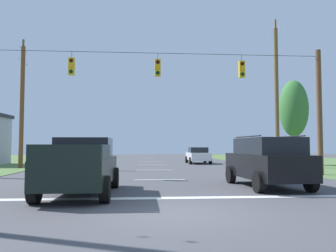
{
  "coord_description": "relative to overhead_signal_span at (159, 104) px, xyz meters",
  "views": [
    {
      "loc": [
        -0.9,
        -8.61,
        1.66
      ],
      "look_at": [
        0.58,
        10.84,
        2.78
      ],
      "focal_mm": 36.99,
      "sensor_mm": 36.0,
      "label": 1
    }
  ],
  "objects": [
    {
      "name": "suv_black",
      "position": [
        4.1,
        -5.36,
        -2.92
      ],
      "size": [
        2.41,
        4.89,
        2.05
      ],
      "color": "black",
      "rests_on": "ground"
    },
    {
      "name": "lane_dash_2",
      "position": [
        -0.03,
        11.57,
        -3.98
      ],
      "size": [
        2.5,
        0.15,
        0.01
      ],
      "primitive_type": "cube",
      "rotation": [
        0.0,
        0.0,
        1.57
      ],
      "color": "white",
      "rests_on": "ground"
    },
    {
      "name": "lane_dash_3",
      "position": [
        -0.03,
        17.05,
        -3.98
      ],
      "size": [
        2.5,
        0.15,
        0.01
      ],
      "primitive_type": "cube",
      "rotation": [
        0.0,
        0.0,
        1.57
      ],
      "color": "white",
      "rests_on": "ground"
    },
    {
      "name": "stop_bar_stripe",
      "position": [
        -0.03,
        -7.9,
        -3.98
      ],
      "size": [
        16.07,
        0.45,
        0.01
      ],
      "primitive_type": "cube",
      "color": "white",
      "rests_on": "ground"
    },
    {
      "name": "pickup_truck",
      "position": [
        -2.99,
        -6.83,
        -3.02
      ],
      "size": [
        2.28,
        5.4,
        1.95
      ],
      "color": "black",
      "rests_on": "ground"
    },
    {
      "name": "lane_dash_1",
      "position": [
        -0.03,
        4.98,
        -3.98
      ],
      "size": [
        2.5,
        0.15,
        0.01
      ],
      "primitive_type": "cube",
      "rotation": [
        0.0,
        0.0,
        1.57
      ],
      "color": "white",
      "rests_on": "ground"
    },
    {
      "name": "utility_pole_near_left",
      "position": [
        -9.93,
        7.63,
        0.84
      ],
      "size": [
        0.32,
        1.86,
        9.74
      ],
      "color": "brown",
      "rests_on": "ground"
    },
    {
      "name": "tree_roadside_right",
      "position": [
        12.2,
        9.9,
        0.86
      ],
      "size": [
        2.46,
        2.46,
        7.35
      ],
      "color": "brown",
      "rests_on": "ground"
    },
    {
      "name": "utility_pole_mid_right",
      "position": [
        9.51,
        6.94,
        1.6
      ],
      "size": [
        0.32,
        1.85,
        11.57
      ],
      "color": "brown",
      "rests_on": "ground"
    },
    {
      "name": "ground_plane",
      "position": [
        -0.03,
        -10.38,
        -3.98
      ],
      "size": [
        120.0,
        120.0,
        0.0
      ],
      "primitive_type": "plane",
      "color": "#47474C"
    },
    {
      "name": "overhead_signal_span",
      "position": [
        0.0,
        0.0,
        0.0
      ],
      "size": [
        18.73,
        0.31,
        7.2
      ],
      "color": "brown",
      "rests_on": "ground"
    },
    {
      "name": "distant_car_crossing_white",
      "position": [
        4.36,
        13.31,
        -3.19
      ],
      "size": [
        2.05,
        4.31,
        1.52
      ],
      "color": "silver",
      "rests_on": "ground"
    },
    {
      "name": "lane_dash_0",
      "position": [
        -0.03,
        -1.9,
        -3.98
      ],
      "size": [
        2.5,
        0.15,
        0.01
      ],
      "primitive_type": "cube",
      "rotation": [
        0.0,
        0.0,
        1.57
      ],
      "color": "white",
      "rests_on": "ground"
    },
    {
      "name": "lane_dash_4",
      "position": [
        -0.03,
        28.07,
        -3.98
      ],
      "size": [
        2.5,
        0.15,
        0.01
      ],
      "primitive_type": "cube",
      "rotation": [
        0.0,
        0.0,
        1.57
      ],
      "color": "white",
      "rests_on": "ground"
    }
  ]
}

